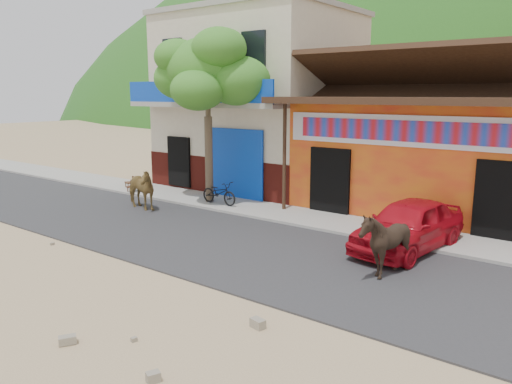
# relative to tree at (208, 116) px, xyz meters

# --- Properties ---
(ground) EXTENTS (120.00, 120.00, 0.00)m
(ground) POSITION_rel_tree_xyz_m (4.60, -5.80, -3.12)
(ground) COLOR #9E825B
(ground) RESTS_ON ground
(road) EXTENTS (60.00, 5.00, 0.04)m
(road) POSITION_rel_tree_xyz_m (4.60, -3.30, -3.10)
(road) COLOR #28282B
(road) RESTS_ON ground
(sidewalk) EXTENTS (60.00, 2.00, 0.12)m
(sidewalk) POSITION_rel_tree_xyz_m (4.60, 0.20, -3.06)
(sidewalk) COLOR gray
(sidewalk) RESTS_ON ground
(dance_club) EXTENTS (8.00, 6.00, 3.60)m
(dance_club) POSITION_rel_tree_xyz_m (6.60, 4.20, -1.32)
(dance_club) COLOR orange
(dance_club) RESTS_ON ground
(cafe_building) EXTENTS (7.00, 6.00, 7.00)m
(cafe_building) POSITION_rel_tree_xyz_m (-0.90, 4.20, 0.38)
(cafe_building) COLOR beige
(cafe_building) RESTS_ON ground
(tree) EXTENTS (3.00, 3.00, 6.00)m
(tree) POSITION_rel_tree_xyz_m (0.00, 0.00, 0.00)
(tree) COLOR #2D721E
(tree) RESTS_ON sidewalk
(cow_tan) EXTENTS (1.76, 0.98, 1.41)m
(cow_tan) POSITION_rel_tree_xyz_m (-1.30, -2.11, -2.38)
(cow_tan) COLOR olive
(cow_tan) RESTS_ON road
(cow_dark) EXTENTS (1.75, 1.71, 1.45)m
(cow_dark) POSITION_rel_tree_xyz_m (7.91, -3.08, -2.36)
(cow_dark) COLOR black
(cow_dark) RESTS_ON road
(red_car) EXTENTS (1.97, 3.95, 1.29)m
(red_car) POSITION_rel_tree_xyz_m (7.64, -1.00, -2.43)
(red_car) COLOR #B40C1A
(red_car) RESTS_ON road
(scooter) EXTENTS (1.55, 0.60, 0.80)m
(scooter) POSITION_rel_tree_xyz_m (0.60, -0.17, -2.60)
(scooter) COLOR black
(scooter) RESTS_ON sidewalk
(cafe_chair_left) EXTENTS (0.49, 0.49, 0.82)m
(cafe_chair_left) POSITION_rel_tree_xyz_m (-4.40, 0.00, -2.59)
(cafe_chair_left) COLOR #472617
(cafe_chair_left) RESTS_ON sidewalk
(cafe_chair_right) EXTENTS (0.47, 0.47, 0.79)m
(cafe_chair_right) POSITION_rel_tree_xyz_m (-3.62, -0.50, -2.60)
(cafe_chair_right) COLOR #4E2C1A
(cafe_chair_right) RESTS_ON sidewalk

